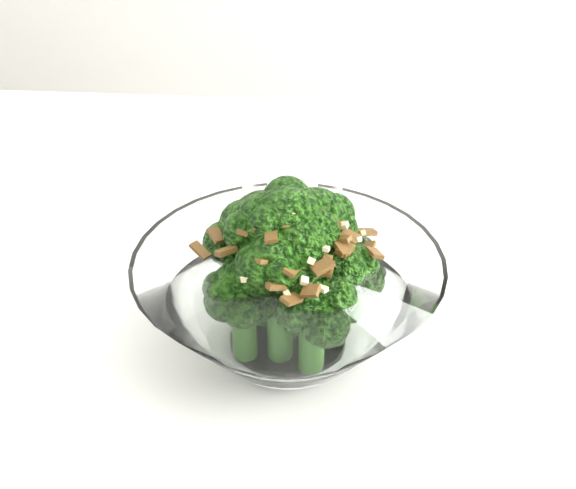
# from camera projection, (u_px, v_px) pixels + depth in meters

# --- Properties ---
(table) EXTENTS (1.30, 0.96, 0.75)m
(table) POSITION_uv_depth(u_px,v_px,m) (270.00, 300.00, 0.67)
(table) COLOR white
(table) RESTS_ON ground
(broccoli_dish) EXTENTS (0.23, 0.23, 0.14)m
(broccoli_dish) POSITION_uv_depth(u_px,v_px,m) (289.00, 289.00, 0.48)
(broccoli_dish) COLOR white
(broccoli_dish) RESTS_ON table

